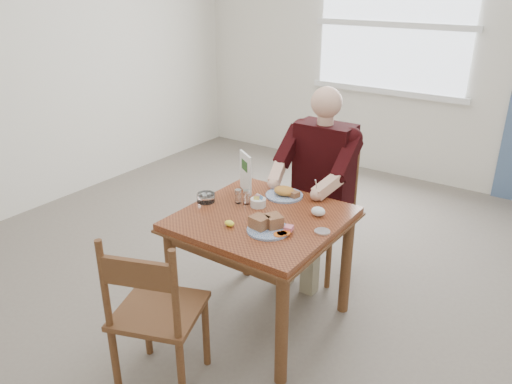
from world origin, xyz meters
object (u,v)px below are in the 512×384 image
Objects in this scene: near_plate at (268,225)px; far_plate at (285,193)px; diner at (319,171)px; table at (262,232)px; chair_near at (155,314)px; chair_far at (323,209)px.

near_plate reaches higher than far_plate.
table is at bearing -90.00° from diner.
chair_near reaches higher than table.
chair_far is at bearing 86.09° from far_plate.
chair_far reaches higher than near_plate.
diner is at bearing 85.45° from chair_near.
near_plate is at bearing -45.61° from table.
chair_far is at bearing 85.71° from chair_near.
near_plate is 0.48m from far_plate.
chair_near is (-0.12, -1.59, 0.00)m from chair_far.
table is at bearing -90.00° from chair_far.
diner reaches higher than near_plate.
near_plate reaches higher than table.
chair_near is 3.35× the size of far_plate.
chair_far reaches higher than far_plate.
chair_near is at bearing -98.58° from table.
table is at bearing -83.90° from far_plate.
table is 0.81m from chair_near.
diner is 0.40m from far_plate.
chair_far is 0.69× the size of diner.
far_plate is at bearing -94.80° from diner.
chair_far is 3.35× the size of far_plate.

